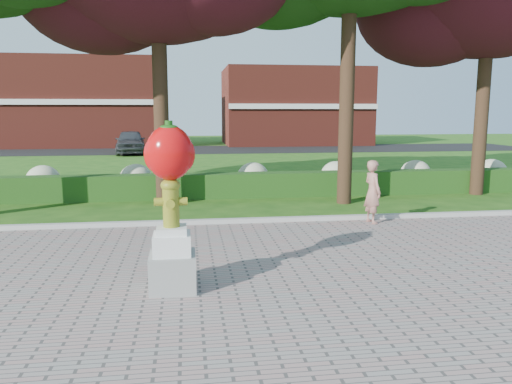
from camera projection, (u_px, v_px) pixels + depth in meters
The scene contains 11 objects.
ground at pixel (256, 259), 9.55m from camera, with size 100.00×100.00×0.00m, color #1F4E13.
walkway at pixel (304, 360), 5.63m from camera, with size 40.00×14.00×0.04m, color gray.
curb at pixel (240, 221), 12.47m from camera, with size 40.00×0.18×0.15m, color #ADADA5.
lawn_hedge at pixel (227, 185), 16.33m from camera, with size 24.00×0.70×0.80m, color #194413.
hydrangea_row at pixel (241, 177), 17.36m from camera, with size 20.10×1.10×0.99m.
street at pixel (204, 150), 36.93m from camera, with size 50.00×8.00×0.02m, color black.
building_left at pixel (79, 103), 40.89m from camera, with size 14.00×8.00×7.00m, color maroon.
building_right at pixel (294, 107), 43.37m from camera, with size 12.00×8.00×6.40m, color maroon.
hydrant_sculpture at pixel (171, 202), 7.59m from camera, with size 0.76×0.71×2.62m.
woman at pixel (373, 192), 12.37m from camera, with size 0.57×0.38×1.57m, color #B17465.
parked_car at pixel (130, 142), 33.19m from camera, with size 1.87×4.64×1.58m, color #3A3D41.
Camera 1 is at (-1.26, -9.13, 2.79)m, focal length 35.00 mm.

